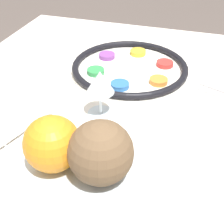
{
  "coord_description": "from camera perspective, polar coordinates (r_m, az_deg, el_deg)",
  "views": [
    {
      "loc": [
        0.56,
        0.2,
        1.18
      ],
      "look_at": [
        -0.0,
        0.03,
        0.75
      ],
      "focal_mm": 50.0,
      "sensor_mm": 36.0,
      "label": 1
    }
  ],
  "objects": [
    {
      "name": "dining_table",
      "position": [
        1.02,
        -1.54,
        -18.28
      ],
      "size": [
        1.33,
        1.02,
        0.71
      ],
      "color": "silver",
      "rests_on": "ground_plane"
    },
    {
      "name": "seder_plate",
      "position": [
        0.96,
        3.49,
        8.03
      ],
      "size": [
        0.35,
        0.35,
        0.03
      ],
      "color": "white",
      "rests_on": "dining_table"
    },
    {
      "name": "wine_glass",
      "position": [
        0.74,
        -2.18,
        5.09
      ],
      "size": [
        0.07,
        0.07,
        0.12
      ],
      "color": "silver",
      "rests_on": "dining_table"
    },
    {
      "name": "fruit_stand",
      "position": [
        0.51,
        -6.73,
        -13.91
      ],
      "size": [
        0.22,
        0.22,
        0.1
      ],
      "color": "silver",
      "rests_on": "dining_table"
    },
    {
      "name": "orange_fruit",
      "position": [
        0.49,
        -10.86,
        -5.72
      ],
      "size": [
        0.09,
        0.09,
        0.09
      ],
      "color": "orange",
      "rests_on": "fruit_stand"
    },
    {
      "name": "coconut",
      "position": [
        0.46,
        -2.1,
        -7.39
      ],
      "size": [
        0.1,
        0.1,
        0.1
      ],
      "color": "brown",
      "rests_on": "fruit_stand"
    },
    {
      "name": "napkin_roll",
      "position": [
        0.76,
        -16.16,
        -2.06
      ],
      "size": [
        0.17,
        0.09,
        0.04
      ],
      "color": "white",
      "rests_on": "dining_table"
    },
    {
      "name": "spoon",
      "position": [
        0.79,
        -17.98,
        -1.96
      ],
      "size": [
        0.16,
        0.07,
        0.01
      ],
      "color": "silver",
      "rests_on": "dining_table"
    }
  ]
}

